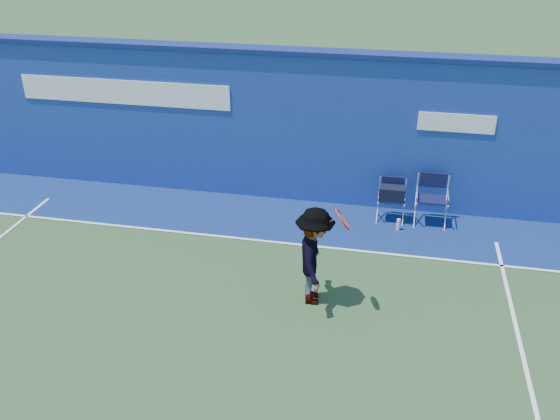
% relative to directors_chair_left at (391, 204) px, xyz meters
% --- Properties ---
extents(ground, '(80.00, 80.00, 0.00)m').
position_rel_directors_chair_left_xyz_m(ground, '(-2.55, -4.52, -0.35)').
color(ground, '#2A4826').
rests_on(ground, ground).
extents(stadium_wall, '(24.00, 0.50, 3.08)m').
position_rel_directors_chair_left_xyz_m(stadium_wall, '(-2.56, 0.68, 1.21)').
color(stadium_wall, navy).
rests_on(stadium_wall, ground).
extents(out_of_bounds_strip, '(24.00, 1.80, 0.01)m').
position_rel_directors_chair_left_xyz_m(out_of_bounds_strip, '(-2.55, -0.42, -0.34)').
color(out_of_bounds_strip, navy).
rests_on(out_of_bounds_strip, ground).
extents(court_lines, '(24.00, 12.00, 0.01)m').
position_rel_directors_chair_left_xyz_m(court_lines, '(-2.55, -3.92, -0.33)').
color(court_lines, white).
rests_on(court_lines, out_of_bounds_strip).
extents(directors_chair_left, '(0.49, 0.44, 0.83)m').
position_rel_directors_chair_left_xyz_m(directors_chair_left, '(0.00, 0.00, 0.00)').
color(directors_chair_left, silver).
rests_on(directors_chair_left, ground).
extents(directors_chair_right, '(0.57, 0.51, 0.96)m').
position_rel_directors_chair_left_xyz_m(directors_chair_right, '(0.75, 0.02, -0.04)').
color(directors_chair_right, silver).
rests_on(directors_chair_right, ground).
extents(water_bottle, '(0.07, 0.07, 0.23)m').
position_rel_directors_chair_left_xyz_m(water_bottle, '(0.17, -0.39, -0.23)').
color(water_bottle, silver).
rests_on(water_bottle, ground).
extents(tennis_player, '(0.93, 1.10, 1.70)m').
position_rel_directors_chair_left_xyz_m(tennis_player, '(-1.07, -2.92, 0.45)').
color(tennis_player, '#EA4738').
rests_on(tennis_player, ground).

